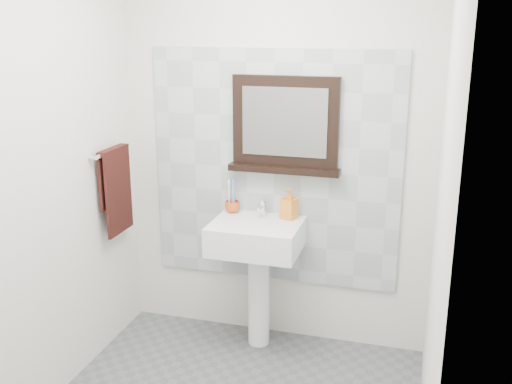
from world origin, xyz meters
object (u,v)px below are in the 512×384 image
Objects in this scene: hand_towel at (116,184)px; framed_mirror at (285,127)px; pedestal_sink at (257,250)px; toothbrush_cup at (232,207)px; soap_dispenser at (289,204)px.

framed_mirror is at bearing 17.11° from hand_towel.
pedestal_sink is at bearing -124.50° from framed_mirror.
pedestal_sink is 0.79m from framed_mirror.
pedestal_sink is 0.34m from toothbrush_cup.
soap_dispenser is (0.38, -0.02, 0.06)m from toothbrush_cup.
hand_towel is at bearing -171.90° from pedestal_sink.
soap_dispenser is 0.27× the size of framed_mirror.
pedestal_sink is at bearing -34.76° from toothbrush_cup.
toothbrush_cup is at bearing -163.82° from soap_dispenser.
hand_towel is at bearing -147.64° from soap_dispenser.
soap_dispenser is at bearing 35.38° from pedestal_sink.
framed_mirror is 1.12m from hand_towel.
hand_towel is (-0.89, -0.13, 0.39)m from pedestal_sink.
soap_dispenser is (0.17, 0.12, 0.28)m from pedestal_sink.
toothbrush_cup is 0.14× the size of framed_mirror.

